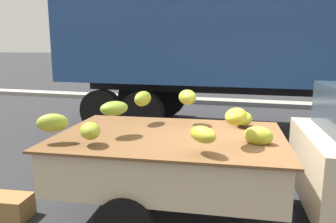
% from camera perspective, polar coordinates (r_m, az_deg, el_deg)
% --- Properties ---
extents(curb_strip, '(80.00, 0.80, 0.16)m').
position_cam_1_polar(curb_strip, '(12.68, 16.53, 1.33)').
color(curb_strip, gray).
rests_on(curb_strip, ground).
extents(semi_trailer, '(12.05, 2.84, 3.95)m').
position_cam_1_polar(semi_trailer, '(8.72, 21.27, 13.07)').
color(semi_trailer, navy).
rests_on(semi_trailer, ground).
extents(fallen_banana_bunch_near_tailgate, '(0.44, 0.37, 0.21)m').
position_cam_1_polar(fallen_banana_bunch_near_tailgate, '(4.84, -24.62, -14.63)').
color(fallen_banana_bunch_near_tailgate, olive).
rests_on(fallen_banana_bunch_near_tailgate, ground).
extents(produce_crate, '(0.56, 0.42, 0.29)m').
position_cam_1_polar(produce_crate, '(4.77, -25.80, -14.67)').
color(produce_crate, olive).
rests_on(produce_crate, ground).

